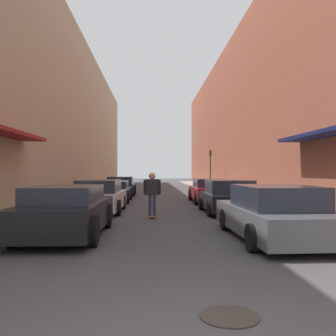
% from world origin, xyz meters
% --- Properties ---
extents(ground, '(113.73, 113.73, 0.00)m').
position_xyz_m(ground, '(0.00, 20.68, 0.00)').
color(ground, '#424244').
extents(curb_strip_left, '(1.80, 51.69, 0.12)m').
position_xyz_m(curb_strip_left, '(-4.55, 25.85, 0.06)').
color(curb_strip_left, gray).
rests_on(curb_strip_left, ground).
extents(curb_strip_right, '(1.80, 51.69, 0.12)m').
position_xyz_m(curb_strip_right, '(4.55, 25.85, 0.06)').
color(curb_strip_right, gray).
rests_on(curb_strip_right, ground).
extents(building_row_left, '(4.90, 51.69, 11.55)m').
position_xyz_m(building_row_left, '(-7.45, 25.84, 5.77)').
color(building_row_left, tan).
rests_on(building_row_left, ground).
extents(building_row_right, '(4.90, 51.69, 11.66)m').
position_xyz_m(building_row_right, '(7.45, 25.84, 5.83)').
color(building_row_right, brown).
rests_on(building_row_right, ground).
extents(parked_car_left_0, '(1.99, 4.60, 1.32)m').
position_xyz_m(parked_car_left_0, '(-2.69, 6.58, 0.65)').
color(parked_car_left_0, black).
rests_on(parked_car_left_0, ground).
extents(parked_car_left_1, '(1.92, 4.22, 1.33)m').
position_xyz_m(parked_car_left_1, '(-2.61, 12.16, 0.64)').
color(parked_car_left_1, silver).
rests_on(parked_car_left_1, ground).
extents(parked_car_left_2, '(1.94, 4.41, 1.15)m').
position_xyz_m(parked_car_left_2, '(-2.59, 17.35, 0.57)').
color(parked_car_left_2, navy).
rests_on(parked_car_left_2, ground).
extents(parked_car_left_3, '(2.01, 3.96, 1.29)m').
position_xyz_m(parked_car_left_3, '(-2.60, 22.69, 0.63)').
color(parked_car_left_3, navy).
rests_on(parked_car_left_3, ground).
extents(parked_car_right_0, '(2.05, 4.77, 1.35)m').
position_xyz_m(parked_car_right_0, '(2.56, 5.92, 0.64)').
color(parked_car_right_0, '#515459').
rests_on(parked_car_right_0, ground).
extents(parked_car_right_1, '(2.04, 3.93, 1.34)m').
position_xyz_m(parked_car_right_1, '(2.62, 11.71, 0.63)').
color(parked_car_right_1, black).
rests_on(parked_car_right_1, ground).
extents(parked_car_right_2, '(1.86, 4.63, 1.28)m').
position_xyz_m(parked_car_right_2, '(2.60, 16.73, 0.63)').
color(parked_car_right_2, maroon).
rests_on(parked_car_right_2, ground).
extents(skateboarder, '(0.63, 0.78, 1.64)m').
position_xyz_m(skateboarder, '(-0.46, 10.33, 1.01)').
color(skateboarder, brown).
rests_on(skateboarder, ground).
extents(manhole_cover, '(0.70, 0.70, 0.02)m').
position_xyz_m(manhole_cover, '(0.42, 1.10, 0.01)').
color(manhole_cover, '#332D28').
rests_on(manhole_cover, ground).
extents(traffic_light, '(0.16, 0.22, 3.24)m').
position_xyz_m(traffic_light, '(4.27, 26.70, 2.14)').
color(traffic_light, '#2D2D2D').
rests_on(traffic_light, curb_strip_right).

